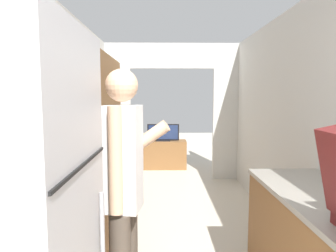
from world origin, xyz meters
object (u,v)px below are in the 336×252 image
Objects in this scene: range_oven at (96,196)px; person at (123,198)px; television at (163,133)px; knife at (110,145)px; tv_cabinet at (163,154)px.

range_oven is 0.61× the size of person.
person is 4.52m from television.
knife is at bearing -105.73° from television.
range_oven is at bearing -103.28° from tv_cabinet.
person reaches higher than knife.
tv_cabinet is 2.66m from knife.
range_oven is 1.56× the size of television.
range_oven reaches higher than knife.
tv_cabinet is at bearing 5.44° from person.
person is at bearing -93.09° from tv_cabinet.
range_oven reaches higher than television.
knife is (0.05, 0.64, 0.46)m from range_oven.
television is at bearing 5.41° from person.
person is 2.11m from knife.
knife is (-0.69, -2.45, 0.14)m from television.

